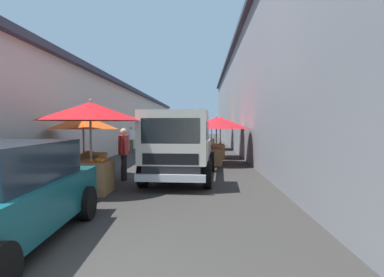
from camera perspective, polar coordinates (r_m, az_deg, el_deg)
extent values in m
plane|color=#33302D|center=(16.21, -3.14, -3.55)|extent=(90.00, 90.00, 0.00)
cube|color=beige|center=(20.17, -22.70, 3.14)|extent=(49.50, 7.00, 4.01)
cube|color=#383D4C|center=(20.32, -22.80, 9.14)|extent=(49.80, 7.50, 0.24)
cube|color=gray|center=(19.17, 18.95, 7.29)|extent=(49.50, 7.00, 6.71)
cube|color=#383D4C|center=(19.78, 19.09, 17.37)|extent=(49.80, 7.50, 0.24)
cylinder|color=#9E9EA3|center=(16.12, 5.20, 0.18)|extent=(0.06, 0.06, 2.11)
cone|color=red|center=(16.11, 5.21, 3.07)|extent=(2.50, 2.50, 0.48)
sphere|color=#9E9EA3|center=(16.12, 5.22, 4.08)|extent=(0.07, 0.07, 0.07)
cube|color=#9E7547|center=(16.04, 4.54, -2.36)|extent=(0.95, 0.78, 0.70)
sphere|color=orange|center=(16.12, 4.50, -0.93)|extent=(0.09, 0.09, 0.09)
sphere|color=orange|center=(15.86, 5.02, -0.98)|extent=(0.09, 0.09, 0.09)
sphere|color=orange|center=(15.72, 5.28, -0.82)|extent=(0.09, 0.09, 0.09)
sphere|color=orange|center=(16.01, 4.13, -0.95)|extent=(0.09, 0.09, 0.09)
cylinder|color=#9E9EA3|center=(10.57, -19.20, -1.36)|extent=(0.06, 0.06, 2.03)
cone|color=#D84C14|center=(10.55, -19.27, 2.90)|extent=(2.20, 2.20, 0.46)
sphere|color=#9E9EA3|center=(10.56, -19.29, 4.36)|extent=(0.07, 0.07, 0.07)
cube|color=olive|center=(10.78, -17.71, -4.63)|extent=(0.93, 0.69, 0.77)
sphere|color=orange|center=(10.61, -18.39, -2.41)|extent=(0.09, 0.09, 0.09)
sphere|color=orange|center=(10.85, -18.55, -2.30)|extent=(0.09, 0.09, 0.09)
sphere|color=orange|center=(10.68, -17.78, -2.37)|extent=(0.09, 0.09, 0.09)
sphere|color=orange|center=(10.56, -18.97, -2.44)|extent=(0.09, 0.09, 0.09)
cylinder|color=#9E9EA3|center=(13.32, 4.48, -0.47)|extent=(0.06, 0.06, 2.03)
cone|color=red|center=(13.30, 4.49, 2.86)|extent=(2.78, 2.78, 0.49)
sphere|color=#9E9EA3|center=(13.30, 4.49, 4.09)|extent=(0.07, 0.07, 0.07)
cube|color=#9E7547|center=(13.29, 3.84, -3.35)|extent=(0.94, 0.76, 0.70)
sphere|color=orange|center=(13.31, 4.28, -1.62)|extent=(0.09, 0.09, 0.09)
sphere|color=orange|center=(13.48, 3.70, -1.57)|extent=(0.09, 0.09, 0.09)
sphere|color=orange|center=(12.93, 4.01, -1.50)|extent=(0.09, 0.09, 0.09)
sphere|color=orange|center=(13.28, 2.82, -1.63)|extent=(0.09, 0.09, 0.09)
sphere|color=orange|center=(13.04, 3.29, -1.70)|extent=(0.09, 0.09, 0.09)
cylinder|color=#9E9EA3|center=(21.63, 3.61, 0.74)|extent=(0.06, 0.06, 2.10)
cone|color=#D84C14|center=(21.62, 3.61, 2.92)|extent=(2.73, 2.73, 0.45)
sphere|color=#9E9EA3|center=(21.62, 3.61, 3.62)|extent=(0.07, 0.07, 0.07)
cube|color=#9E7547|center=(21.89, 3.38, -1.02)|extent=(0.90, 0.57, 0.74)
sphere|color=orange|center=(21.69, 2.98, 0.18)|extent=(0.09, 0.09, 0.09)
sphere|color=orange|center=(22.01, 3.01, 0.07)|extent=(0.09, 0.09, 0.09)
sphere|color=orange|center=(22.12, 3.52, 0.09)|extent=(0.09, 0.09, 0.09)
sphere|color=orange|center=(22.06, 3.51, 0.08)|extent=(0.09, 0.09, 0.09)
cylinder|color=#9E9EA3|center=(8.33, -18.03, -1.46)|extent=(0.06, 0.06, 2.28)
cone|color=red|center=(8.32, -18.12, 4.76)|extent=(2.64, 2.64, 0.47)
sphere|color=#9E9EA3|center=(8.34, -18.14, 6.66)|extent=(0.07, 0.07, 0.07)
cube|color=#9E7547|center=(8.15, -17.53, -6.79)|extent=(0.89, 0.79, 0.80)
sphere|color=orange|center=(8.18, -15.55, -3.21)|extent=(0.09, 0.09, 0.09)
sphere|color=orange|center=(8.01, -16.97, -3.74)|extent=(0.09, 0.09, 0.09)
sphere|color=orange|center=(7.81, -16.20, -3.88)|extent=(0.09, 0.09, 0.09)
sphere|color=orange|center=(7.96, -15.97, -3.76)|extent=(0.09, 0.09, 0.09)
sphere|color=orange|center=(7.81, -17.98, -3.90)|extent=(0.09, 0.09, 0.09)
sphere|color=orange|center=(7.87, -16.63, -3.84)|extent=(0.09, 0.09, 0.09)
cylinder|color=black|center=(5.98, -18.71, -11.15)|extent=(0.61, 0.23, 0.60)
cube|color=black|center=(10.06, -1.77, -4.36)|extent=(4.87, 1.73, 0.36)
cube|color=beige|center=(8.38, -3.15, 0.31)|extent=(1.63, 1.83, 1.40)
cube|color=#19232D|center=(7.65, -3.97, 1.41)|extent=(0.14, 1.47, 0.63)
cube|color=#19232D|center=(8.38, -3.15, 1.50)|extent=(1.14, 1.83, 0.45)
cube|color=black|center=(7.68, -3.96, -3.78)|extent=(0.14, 1.40, 0.28)
cube|color=silver|center=(7.67, -4.05, -7.27)|extent=(0.21, 1.75, 0.18)
cube|color=gray|center=(10.77, 3.12, -1.62)|extent=(3.16, 0.23, 0.50)
cube|color=gray|center=(10.95, -5.52, -1.55)|extent=(3.16, 0.23, 0.50)
cube|color=gray|center=(12.37, -0.42, -1.09)|extent=(0.15, 1.65, 0.50)
cylinder|color=black|center=(8.40, 2.82, -6.69)|extent=(0.73, 0.26, 0.72)
cylinder|color=black|center=(8.65, -8.91, -6.44)|extent=(0.73, 0.26, 0.72)
cylinder|color=black|center=(11.44, 3.49, -4.25)|extent=(0.73, 0.26, 0.72)
cylinder|color=black|center=(11.63, -5.18, -4.14)|extent=(0.73, 0.26, 0.72)
cylinder|color=#232328|center=(9.90, -12.25, -5.14)|extent=(0.14, 0.14, 0.79)
cylinder|color=#232328|center=(9.74, -12.51, -5.27)|extent=(0.14, 0.14, 0.79)
cube|color=#B73333|center=(9.75, -12.41, -1.18)|extent=(0.47, 0.21, 0.59)
sphere|color=tan|center=(9.73, -12.44, 1.20)|extent=(0.22, 0.22, 0.22)
cylinder|color=#B73333|center=(10.02, -11.97, -0.91)|extent=(0.08, 0.08, 0.53)
cylinder|color=#B73333|center=(9.48, -12.89, -1.11)|extent=(0.08, 0.08, 0.53)
cylinder|color=#665B4C|center=(19.37, -10.87, -1.40)|extent=(0.14, 0.14, 0.82)
cylinder|color=#665B4C|center=(19.25, -11.21, -1.42)|extent=(0.14, 0.14, 0.82)
cube|color=white|center=(19.27, -11.06, 0.71)|extent=(0.51, 0.41, 0.61)
sphere|color=tan|center=(19.27, -11.07, 1.95)|extent=(0.22, 0.22, 0.22)
cylinder|color=white|center=(19.49, -10.49, 0.82)|extent=(0.08, 0.08, 0.55)
cylinder|color=white|center=(19.06, -11.64, 0.78)|extent=(0.08, 0.08, 0.55)
cylinder|color=black|center=(18.01, -9.14, -2.27)|extent=(0.45, 0.16, 0.44)
cylinder|color=black|center=(16.77, -9.25, -2.62)|extent=(0.45, 0.18, 0.44)
cube|color=black|center=(17.34, -9.20, -2.29)|extent=(0.93, 0.43, 0.08)
ellipsoid|color=black|center=(17.01, -9.23, -1.13)|extent=(0.60, 0.35, 0.20)
cube|color=black|center=(17.93, -9.15, -0.85)|extent=(0.19, 0.34, 0.56)
cylinder|color=silver|center=(17.86, -9.16, -0.54)|extent=(0.28, 0.11, 0.68)
cylinder|color=black|center=(17.76, -9.18, 0.57)|extent=(0.55, 0.13, 0.04)
cylinder|color=#194CB2|center=(7.27, -18.94, -7.76)|extent=(0.30, 0.30, 0.03)
cylinder|color=#194CB2|center=(7.42, -18.60, -9.22)|extent=(0.04, 0.04, 0.42)
cylinder|color=#194CB2|center=(7.35, -19.75, -9.33)|extent=(0.04, 0.04, 0.42)
cylinder|color=#194CB2|center=(7.21, -19.25, -9.56)|extent=(0.04, 0.04, 0.42)
cylinder|color=#194CB2|center=(7.27, -18.08, -9.44)|extent=(0.04, 0.04, 0.42)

